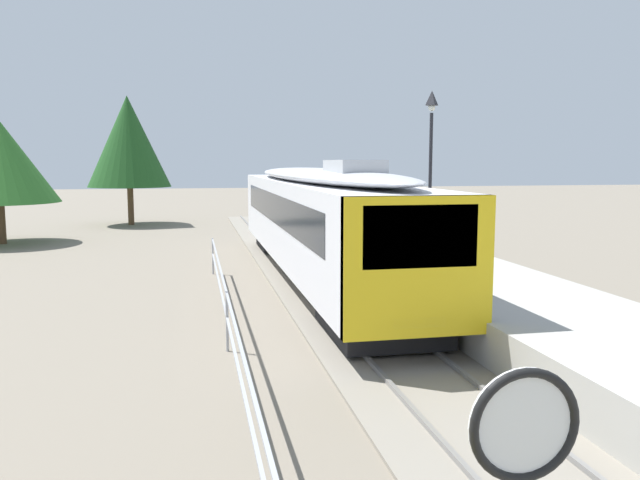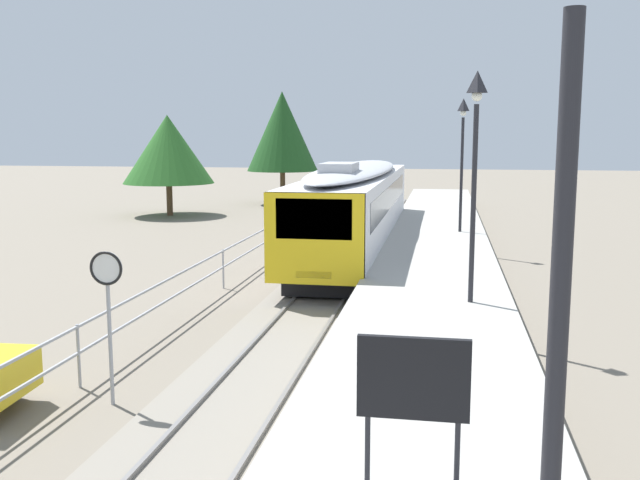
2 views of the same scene
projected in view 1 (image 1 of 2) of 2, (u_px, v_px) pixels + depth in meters
ground_plane at (239, 337)px, 13.77m from camera, size 160.00×160.00×0.00m
track_rails at (370, 328)px, 14.36m from camera, size 3.20×60.00×0.14m
commuter_train at (318, 215)px, 20.12m from camera, size 2.82×18.88×3.74m
station_platform at (501, 304)px, 14.95m from camera, size 3.90×60.00×0.90m
platform_lamp_far_end at (431, 139)px, 21.54m from camera, size 0.34×0.34×5.35m
tree_behind_station_far at (128, 142)px, 37.81m from camera, size 4.94×4.94×7.80m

